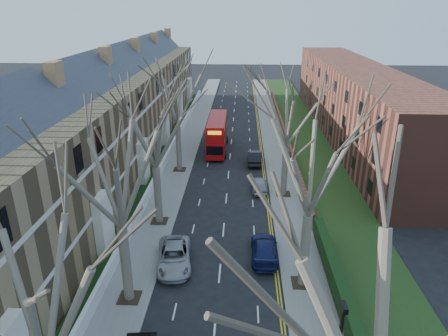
# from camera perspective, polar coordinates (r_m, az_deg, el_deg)

# --- Properties ---
(pavement_left) EXTENTS (3.00, 102.00, 0.12)m
(pavement_left) POSITION_cam_1_polar(r_m,az_deg,el_deg) (56.83, -5.00, 3.95)
(pavement_left) COLOR slate
(pavement_left) RESTS_ON ground
(pavement_right) EXTENTS (3.00, 102.00, 0.12)m
(pavement_right) POSITION_cam_1_polar(r_m,az_deg,el_deg) (56.54, 7.17, 3.76)
(pavement_right) COLOR slate
(pavement_right) RESTS_ON ground
(terrace_left) EXTENTS (9.70, 78.00, 13.60)m
(terrace_left) POSITION_cam_1_polar(r_m,az_deg,el_deg) (49.45, -15.29, 7.09)
(terrace_left) COLOR olive
(terrace_left) RESTS_ON ground
(flats_right) EXTENTS (13.97, 54.00, 10.00)m
(flats_right) POSITION_cam_1_polar(r_m,az_deg,el_deg) (61.07, 18.04, 9.02)
(flats_right) COLOR brown
(flats_right) RESTS_ON ground
(front_wall_left) EXTENTS (0.30, 78.00, 1.00)m
(front_wall_left) POSITION_cam_1_polar(r_m,az_deg,el_deg) (49.45, -8.09, 1.68)
(front_wall_left) COLOR white
(front_wall_left) RESTS_ON ground
(grass_verge_right) EXTENTS (6.00, 102.00, 0.06)m
(grass_verge_right) POSITION_cam_1_polar(r_m,az_deg,el_deg) (57.06, 11.69, 3.73)
(grass_verge_right) COLOR #1E3B15
(grass_verge_right) RESTS_ON ground
(tree_left_near) EXTENTS (9.80, 9.80, 13.73)m
(tree_left_near) POSITION_cam_1_polar(r_m,az_deg,el_deg) (15.41, -26.32, -15.17)
(tree_left_near) COLOR brown
(tree_left_near) RESTS_ON ground
(tree_left_mid) EXTENTS (10.50, 10.50, 14.71)m
(tree_left_mid) POSITION_cam_1_polar(r_m,az_deg,el_deg) (23.18, -15.36, 0.76)
(tree_left_mid) COLOR brown
(tree_left_mid) RESTS_ON ground
(tree_left_far) EXTENTS (10.15, 10.15, 14.22)m
(tree_left_far) POSITION_cam_1_polar(r_m,az_deg,el_deg) (32.45, -10.16, 6.68)
(tree_left_far) COLOR brown
(tree_left_far) RESTS_ON ground
(tree_left_dist) EXTENTS (10.50, 10.50, 14.71)m
(tree_left_dist) POSITION_cam_1_polar(r_m,az_deg,el_deg) (43.87, -6.87, 11.27)
(tree_left_dist) COLOR brown
(tree_left_dist) RESTS_ON ground
(tree_right_near) EXTENTS (10.85, 10.85, 15.20)m
(tree_right_near) POSITION_cam_1_polar(r_m,az_deg,el_deg) (12.35, 23.83, -19.47)
(tree_right_near) COLOR brown
(tree_right_near) RESTS_ON ground
(tree_right_mid) EXTENTS (10.50, 10.50, 14.71)m
(tree_right_mid) POSITION_cam_1_polar(r_m,az_deg,el_deg) (24.33, 12.68, 2.04)
(tree_right_mid) COLOR brown
(tree_right_mid) RESTS_ON ground
(tree_right_far) EXTENTS (10.15, 10.15, 14.22)m
(tree_right_far) POSITION_cam_1_polar(r_m,az_deg,el_deg) (37.73, 9.22, 8.89)
(tree_right_far) COLOR brown
(tree_right_far) RESTS_ON ground
(double_decker_bus) EXTENTS (2.61, 10.01, 4.22)m
(double_decker_bus) POSITION_cam_1_polar(r_m,az_deg,el_deg) (52.41, -0.98, 4.76)
(double_decker_bus) COLOR #A30B0E
(double_decker_bus) RESTS_ON ground
(car_left_far) EXTENTS (3.08, 5.48, 1.45)m
(car_left_far) POSITION_cam_1_polar(r_m,az_deg,el_deg) (30.06, -7.12, -12.43)
(car_left_far) COLOR #9A9A9F
(car_left_far) RESTS_ON ground
(car_right_near) EXTENTS (2.05, 4.89, 1.41)m
(car_right_near) POSITION_cam_1_polar(r_m,az_deg,el_deg) (30.84, 5.77, -11.43)
(car_right_near) COLOR #161A4E
(car_right_near) RESTS_ON ground
(car_right_mid) EXTENTS (1.66, 3.94, 1.33)m
(car_right_mid) POSITION_cam_1_polar(r_m,az_deg,el_deg) (41.23, 5.11, -2.37)
(car_right_mid) COLOR #9C9EA5
(car_right_mid) RESTS_ON ground
(car_right_far) EXTENTS (1.65, 4.65, 1.53)m
(car_right_far) POSITION_cam_1_polar(r_m,az_deg,el_deg) (48.32, 4.37, 1.53)
(car_right_far) COLOR black
(car_right_far) RESTS_ON ground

